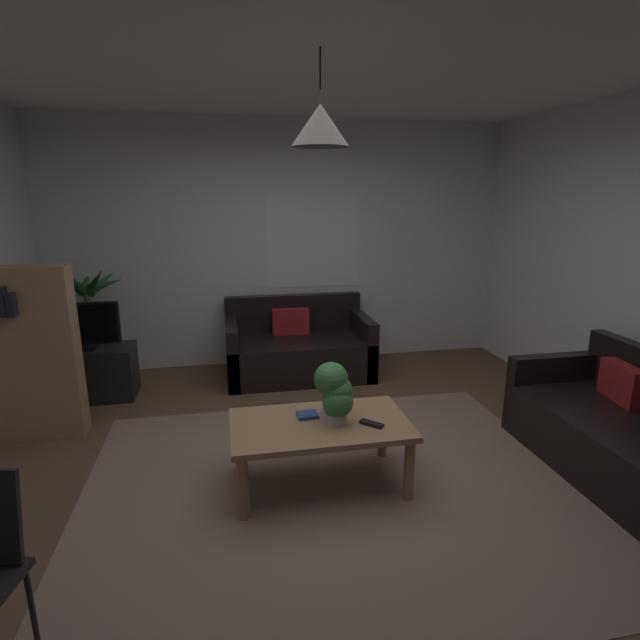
{
  "coord_description": "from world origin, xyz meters",
  "views": [
    {
      "loc": [
        -0.66,
        -3.08,
        1.94
      ],
      "look_at": [
        0.0,
        0.3,
        1.05
      ],
      "focal_mm": 27.86,
      "sensor_mm": 36.0,
      "label": 1
    }
  ],
  "objects": [
    {
      "name": "couch_under_window",
      "position": [
        0.09,
        2.01,
        0.27
      ],
      "size": [
        1.53,
        0.86,
        0.82
      ],
      "color": "black",
      "rests_on": "ground"
    },
    {
      "name": "tv_stand",
      "position": [
        -2.01,
        1.75,
        0.25
      ],
      "size": [
        0.9,
        0.44,
        0.5
      ],
      "primitive_type": "cube",
      "color": "black",
      "rests_on": "ground"
    },
    {
      "name": "window_pane",
      "position": [
        0.35,
        2.5,
        1.38
      ],
      "size": [
        1.07,
        0.01,
        1.02
      ],
      "primitive_type": "cube",
      "color": "white"
    },
    {
      "name": "couch_right_side",
      "position": [
        2.06,
        -0.34,
        0.27
      ],
      "size": [
        0.86,
        1.51,
        0.82
      ],
      "rotation": [
        0.0,
        0.0,
        -1.57
      ],
      "color": "black",
      "rests_on": "ground"
    },
    {
      "name": "pendant_lamp",
      "position": [
        -0.08,
        -0.12,
        2.31
      ],
      "size": [
        0.34,
        0.34,
        0.52
      ],
      "color": "black"
    },
    {
      "name": "potted_plant_on_table",
      "position": [
        0.01,
        -0.13,
        0.67
      ],
      "size": [
        0.25,
        0.27,
        0.41
      ],
      "color": "beige",
      "rests_on": "coffee_table"
    },
    {
      "name": "potted_palm_corner",
      "position": [
        -2.04,
        2.22,
        0.6
      ],
      "size": [
        0.77,
        0.78,
        1.28
      ],
      "color": "#B77051",
      "rests_on": "ground"
    },
    {
      "name": "floor",
      "position": [
        0.0,
        0.0,
        -0.01
      ],
      "size": [
        5.11,
        5.01,
        0.02
      ],
      "primitive_type": "cube",
      "color": "brown",
      "rests_on": "ground"
    },
    {
      "name": "ceiling",
      "position": [
        0.0,
        0.0,
        2.73
      ],
      "size": [
        5.11,
        5.01,
        0.02
      ],
      "primitive_type": "cube",
      "color": "white"
    },
    {
      "name": "wall_back",
      "position": [
        0.0,
        2.53,
        1.36
      ],
      "size": [
        5.23,
        0.06,
        2.72
      ],
      "primitive_type": "cube",
      "color": "silver",
      "rests_on": "ground"
    },
    {
      "name": "tv",
      "position": [
        -2.01,
        1.73,
        0.73
      ],
      "size": [
        0.72,
        0.16,
        0.45
      ],
      "color": "black",
      "rests_on": "tv_stand"
    },
    {
      "name": "coffee_table",
      "position": [
        -0.08,
        -0.12,
        0.39
      ],
      "size": [
        1.18,
        0.67,
        0.46
      ],
      "color": "#A87F56",
      "rests_on": "ground"
    },
    {
      "name": "book_on_table_0",
      "position": [
        -0.15,
        -0.02,
        0.47
      ],
      "size": [
        0.15,
        0.12,
        0.02
      ],
      "primitive_type": "cube",
      "rotation": [
        0.0,
        0.0,
        0.06
      ],
      "color": "#2D4C8C",
      "rests_on": "coffee_table"
    },
    {
      "name": "remote_on_table_0",
      "position": [
        0.24,
        -0.23,
        0.47
      ],
      "size": [
        0.15,
        0.15,
        0.02
      ],
      "primitive_type": "cube",
      "rotation": [
        0.0,
        0.0,
        3.93
      ],
      "color": "black",
      "rests_on": "coffee_table"
    },
    {
      "name": "rug",
      "position": [
        0.0,
        -0.2,
        0.0
      ],
      "size": [
        3.32,
        2.75,
        0.01
      ],
      "primitive_type": "cube",
      "color": "gray",
      "rests_on": "ground"
    },
    {
      "name": "bookshelf_corner",
      "position": [
        -2.19,
        1.0,
        0.72
      ],
      "size": [
        0.7,
        0.31,
        1.4
      ],
      "color": "#A87F56",
      "rests_on": "ground"
    }
  ]
}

